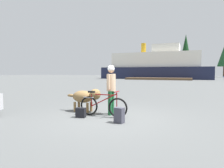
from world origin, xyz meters
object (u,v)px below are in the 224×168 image
dog (86,97)px  backpack (119,115)px  bicycle (103,106)px  handbag_pannier (81,113)px  person_cyclist (111,85)px  ferry_boat (156,66)px

dog → backpack: (1.79, -1.11, -0.35)m
bicycle → dog: 1.12m
backpack → dog: bearing=148.2°
bicycle → handbag_pannier: bicycle is taller
handbag_pannier → backpack: bearing=-6.9°
person_cyclist → handbag_pannier: bearing=-134.1°
bicycle → person_cyclist: size_ratio=0.99×
ferry_boat → backpack: bearing=-82.2°
person_cyclist → handbag_pannier: 1.45m
ferry_boat → handbag_pannier: bearing=-84.2°
backpack → ferry_boat: ferry_boat is taller
person_cyclist → ferry_boat: size_ratio=0.08×
person_cyclist → handbag_pannier: size_ratio=5.40×
backpack → ferry_boat: size_ratio=0.02×
backpack → handbag_pannier: 1.46m
person_cyclist → backpack: person_cyclist is taller
dog → backpack: size_ratio=3.12×
dog → ferry_boat: (-3.70, 38.85, 2.24)m
person_cyclist → ferry_boat: bearing=97.1°
person_cyclist → handbag_pannier: person_cyclist is taller
bicycle → handbag_pannier: size_ratio=5.36×
person_cyclist → backpack: (0.66, -0.98, -0.85)m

